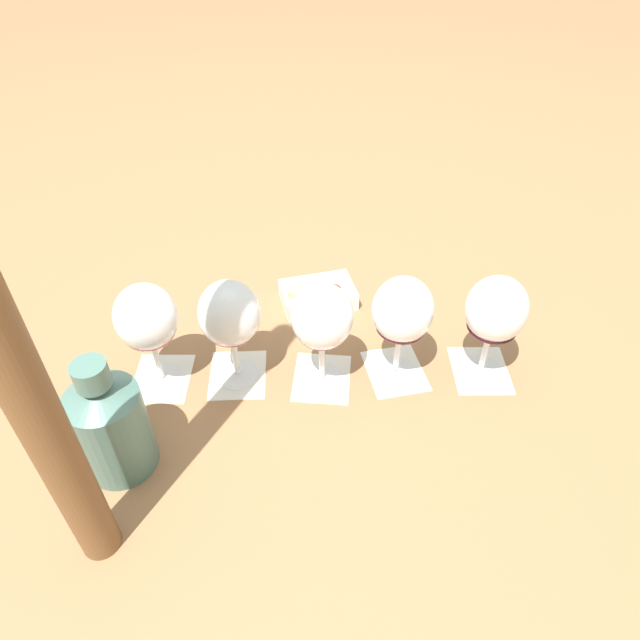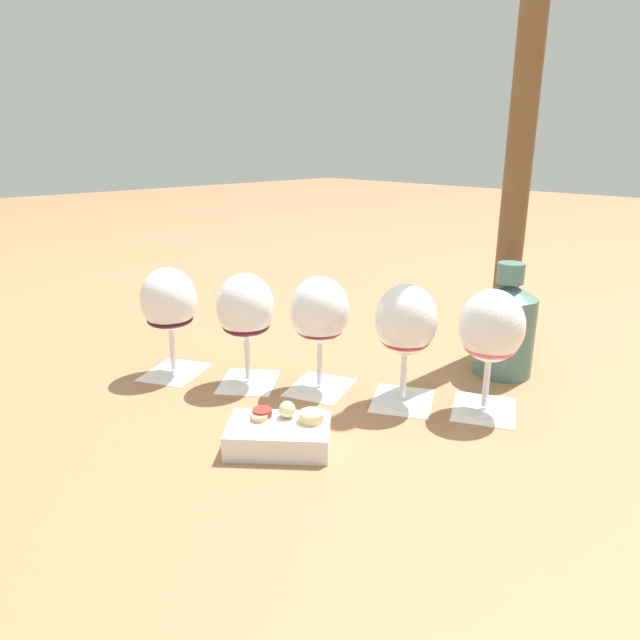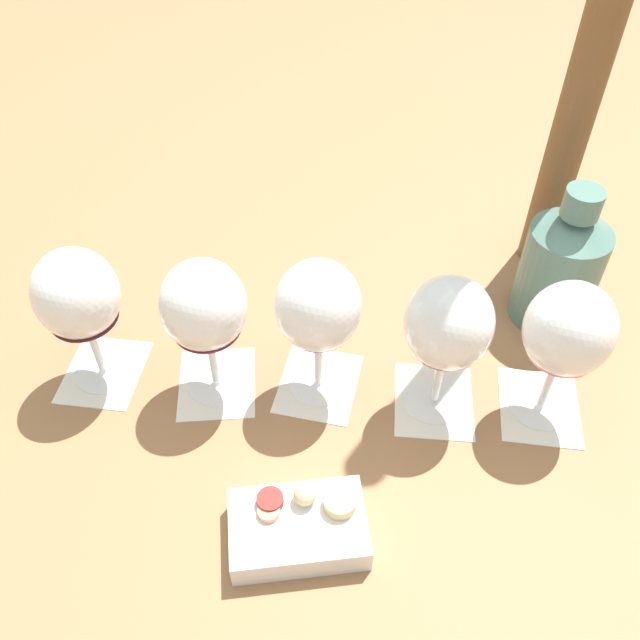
{
  "view_description": "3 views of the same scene",
  "coord_description": "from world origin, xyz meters",
  "px_view_note": "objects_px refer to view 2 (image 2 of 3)",
  "views": [
    {
      "loc": [
        0.31,
        -0.59,
        0.72
      ],
      "look_at": [
        -0.0,
        -0.0,
        0.13
      ],
      "focal_mm": 32.0,
      "sensor_mm": 36.0,
      "label": 1
    },
    {
      "loc": [
        -0.64,
        0.62,
        0.41
      ],
      "look_at": [
        -0.0,
        -0.0,
        0.13
      ],
      "focal_mm": 32.0,
      "sensor_mm": 36.0,
      "label": 2
    },
    {
      "loc": [
        -0.31,
        0.42,
        0.67
      ],
      "look_at": [
        -0.0,
        -0.0,
        0.13
      ],
      "focal_mm": 38.0,
      "sensor_mm": 36.0,
      "label": 3
    }
  ],
  "objects_px": {
    "wine_glass_3": "(245,311)",
    "snack_dish": "(280,434)",
    "wine_glass_2": "(320,315)",
    "wine_glass_0": "(491,331)",
    "wine_glass_1": "(406,325)",
    "wine_glass_4": "(169,304)",
    "ceramic_vase": "(505,327)",
    "umbrella_pole": "(526,93)"
  },
  "relations": [
    {
      "from": "wine_glass_3",
      "to": "snack_dish",
      "type": "height_order",
      "value": "wine_glass_3"
    },
    {
      "from": "wine_glass_3",
      "to": "wine_glass_2",
      "type": "bearing_deg",
      "value": -144.62
    },
    {
      "from": "wine_glass_0",
      "to": "wine_glass_1",
      "type": "distance_m",
      "value": 0.13
    },
    {
      "from": "wine_glass_0",
      "to": "snack_dish",
      "type": "bearing_deg",
      "value": 65.65
    },
    {
      "from": "wine_glass_4",
      "to": "wine_glass_0",
      "type": "bearing_deg",
      "value": -150.0
    },
    {
      "from": "wine_glass_0",
      "to": "wine_glass_2",
      "type": "relative_size",
      "value": 1.0
    },
    {
      "from": "wine_glass_2",
      "to": "wine_glass_4",
      "type": "height_order",
      "value": "same"
    },
    {
      "from": "wine_glass_3",
      "to": "wine_glass_1",
      "type": "bearing_deg",
      "value": -150.09
    },
    {
      "from": "wine_glass_2",
      "to": "wine_glass_4",
      "type": "xyz_separation_m",
      "value": [
        0.23,
        0.14,
        0.0
      ]
    },
    {
      "from": "wine_glass_1",
      "to": "ceramic_vase",
      "type": "distance_m",
      "value": 0.23
    },
    {
      "from": "wine_glass_1",
      "to": "wine_glass_0",
      "type": "bearing_deg",
      "value": -148.26
    },
    {
      "from": "wine_glass_1",
      "to": "umbrella_pole",
      "type": "height_order",
      "value": "umbrella_pole"
    },
    {
      "from": "wine_glass_3",
      "to": "ceramic_vase",
      "type": "xyz_separation_m",
      "value": [
        -0.29,
        -0.36,
        -0.04
      ]
    },
    {
      "from": "wine_glass_1",
      "to": "umbrella_pole",
      "type": "bearing_deg",
      "value": -87.86
    },
    {
      "from": "wine_glass_0",
      "to": "snack_dish",
      "type": "xyz_separation_m",
      "value": [
        0.14,
        0.3,
        -0.11
      ]
    },
    {
      "from": "snack_dish",
      "to": "wine_glass_0",
      "type": "bearing_deg",
      "value": -114.35
    },
    {
      "from": "wine_glass_0",
      "to": "wine_glass_3",
      "type": "relative_size",
      "value": 1.0
    },
    {
      "from": "wine_glass_4",
      "to": "umbrella_pole",
      "type": "relative_size",
      "value": 0.2
    },
    {
      "from": "wine_glass_1",
      "to": "ceramic_vase",
      "type": "xyz_separation_m",
      "value": [
        -0.05,
        -0.22,
        -0.04
      ]
    },
    {
      "from": "wine_glass_3",
      "to": "ceramic_vase",
      "type": "distance_m",
      "value": 0.46
    },
    {
      "from": "wine_glass_1",
      "to": "wine_glass_2",
      "type": "distance_m",
      "value": 0.14
    },
    {
      "from": "wine_glass_2",
      "to": "wine_glass_3",
      "type": "height_order",
      "value": "same"
    },
    {
      "from": "wine_glass_3",
      "to": "ceramic_vase",
      "type": "height_order",
      "value": "ceramic_vase"
    },
    {
      "from": "wine_glass_4",
      "to": "ceramic_vase",
      "type": "distance_m",
      "value": 0.6
    },
    {
      "from": "wine_glass_1",
      "to": "ceramic_vase",
      "type": "bearing_deg",
      "value": -102.87
    },
    {
      "from": "wine_glass_0",
      "to": "umbrella_pole",
      "type": "height_order",
      "value": "umbrella_pole"
    },
    {
      "from": "umbrella_pole",
      "to": "ceramic_vase",
      "type": "bearing_deg",
      "value": 120.01
    },
    {
      "from": "wine_glass_2",
      "to": "snack_dish",
      "type": "bearing_deg",
      "value": 120.23
    },
    {
      "from": "wine_glass_0",
      "to": "ceramic_vase",
      "type": "relative_size",
      "value": 0.95
    },
    {
      "from": "wine_glass_1",
      "to": "wine_glass_2",
      "type": "height_order",
      "value": "same"
    },
    {
      "from": "wine_glass_3",
      "to": "umbrella_pole",
      "type": "relative_size",
      "value": 0.2
    },
    {
      "from": "wine_glass_2",
      "to": "umbrella_pole",
      "type": "height_order",
      "value": "umbrella_pole"
    },
    {
      "from": "wine_glass_0",
      "to": "wine_glass_4",
      "type": "distance_m",
      "value": 0.55
    },
    {
      "from": "wine_glass_4",
      "to": "ceramic_vase",
      "type": "xyz_separation_m",
      "value": [
        -0.42,
        -0.43,
        -0.04
      ]
    },
    {
      "from": "wine_glass_3",
      "to": "umbrella_pole",
      "type": "xyz_separation_m",
      "value": [
        -0.22,
        -0.47,
        0.36
      ]
    },
    {
      "from": "wine_glass_1",
      "to": "ceramic_vase",
      "type": "height_order",
      "value": "ceramic_vase"
    },
    {
      "from": "ceramic_vase",
      "to": "wine_glass_0",
      "type": "bearing_deg",
      "value": 110.35
    },
    {
      "from": "wine_glass_1",
      "to": "wine_glass_4",
      "type": "height_order",
      "value": "same"
    },
    {
      "from": "wine_glass_3",
      "to": "ceramic_vase",
      "type": "bearing_deg",
      "value": -128.53
    },
    {
      "from": "wine_glass_4",
      "to": "snack_dish",
      "type": "height_order",
      "value": "wine_glass_4"
    },
    {
      "from": "snack_dish",
      "to": "umbrella_pole",
      "type": "relative_size",
      "value": 0.17
    },
    {
      "from": "wine_glass_2",
      "to": "wine_glass_3",
      "type": "xyz_separation_m",
      "value": [
        0.1,
        0.07,
        0.0
      ]
    }
  ]
}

